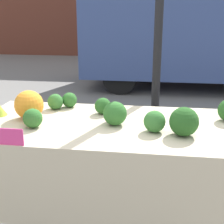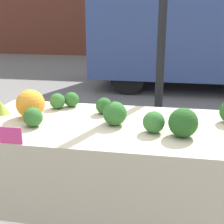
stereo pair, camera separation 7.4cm
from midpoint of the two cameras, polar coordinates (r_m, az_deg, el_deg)
tent_pole at (r=2.65m, az=7.55°, el=12.10°), size 0.07×0.07×2.64m
parked_truck at (r=6.93m, az=14.72°, el=15.05°), size 4.92×2.00×2.48m
market_table at (r=2.02m, az=-1.32°, el=-5.83°), size 1.81×0.86×0.88m
orange_cauliflower at (r=2.19m, az=-15.88°, el=1.27°), size 0.20×0.20×0.20m
broccoli_head_0 at (r=1.86m, az=11.92°, el=-1.74°), size 0.17×0.17×0.17m
broccoli_head_2 at (r=2.41m, az=-8.66°, el=2.20°), size 0.11×0.11×0.11m
broccoli_head_3 at (r=1.89m, az=6.68°, el=-1.73°), size 0.13×0.13×0.13m
broccoli_head_4 at (r=2.37m, az=-11.21°, el=1.87°), size 0.12×0.12×0.12m
broccoli_head_5 at (r=2.00m, az=-0.52°, el=-0.27°), size 0.15×0.15×0.15m
broccoli_head_6 at (r=2.03m, az=-15.32°, el=-1.11°), size 0.12×0.12×0.12m
broccoli_head_7 at (r=2.22m, az=-2.65°, el=1.11°), size 0.12×0.12×0.12m
price_sign at (r=1.80m, az=-19.29°, el=-4.31°), size 0.15×0.01×0.10m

